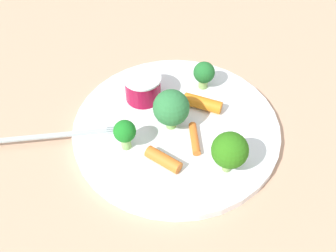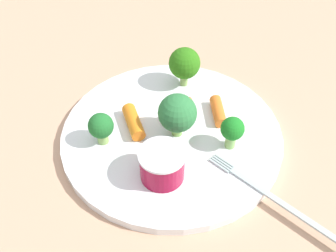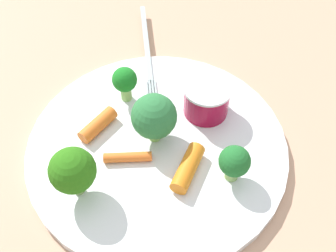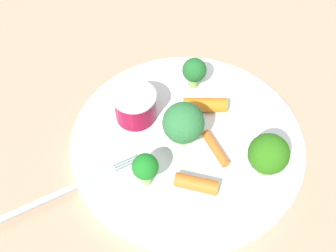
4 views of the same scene
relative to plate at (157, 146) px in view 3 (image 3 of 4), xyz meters
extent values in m
plane|color=tan|center=(0.00, 0.00, -0.01)|extent=(2.40, 2.40, 0.00)
cylinder|color=white|center=(0.00, 0.00, 0.00)|extent=(0.28, 0.28, 0.01)
cylinder|color=maroon|center=(-0.02, 0.07, 0.02)|extent=(0.05, 0.05, 0.04)
cylinder|color=silver|center=(-0.02, 0.07, 0.04)|extent=(0.05, 0.05, 0.00)
cylinder|color=#88B35D|center=(0.07, 0.06, 0.01)|extent=(0.01, 0.01, 0.02)
sphere|color=#20682A|center=(0.07, 0.06, 0.03)|extent=(0.03, 0.03, 0.03)
cylinder|color=#80BD5A|center=(-0.01, 0.00, 0.01)|extent=(0.01, 0.01, 0.02)
sphere|color=#2D733C|center=(-0.01, 0.00, 0.04)|extent=(0.05, 0.05, 0.05)
cylinder|color=#89AD5C|center=(0.03, -0.09, 0.02)|extent=(0.01, 0.01, 0.02)
sphere|color=#2C6F15|center=(0.03, -0.09, 0.04)|extent=(0.04, 0.04, 0.04)
cylinder|color=#8BC167|center=(-0.07, -0.01, 0.02)|extent=(0.01, 0.01, 0.02)
sphere|color=#1A7721|center=(-0.07, -0.01, 0.04)|extent=(0.03, 0.03, 0.03)
cylinder|color=orange|center=(0.01, -0.04, 0.01)|extent=(0.02, 0.05, 0.01)
cylinder|color=orange|center=(-0.04, -0.05, 0.01)|extent=(0.04, 0.05, 0.02)
cylinder|color=orange|center=(0.05, 0.02, 0.01)|extent=(0.05, 0.05, 0.02)
cube|color=#ABBABC|center=(-0.17, 0.04, 0.01)|extent=(0.15, 0.04, 0.00)
cube|color=#ABBABC|center=(-0.08, 0.02, 0.01)|extent=(0.03, 0.01, 0.00)
cube|color=#ABBABC|center=(-0.08, 0.02, 0.01)|extent=(0.03, 0.01, 0.00)
cube|color=#ABBABC|center=(-0.08, 0.02, 0.01)|extent=(0.03, 0.01, 0.00)
cube|color=#ABBABC|center=(-0.08, 0.01, 0.01)|extent=(0.03, 0.01, 0.00)
camera|label=1|loc=(-0.14, -0.33, 0.40)|focal=41.83mm
camera|label=2|loc=(-0.16, 0.30, 0.36)|focal=41.34mm
camera|label=3|loc=(0.24, -0.07, 0.35)|focal=41.96mm
camera|label=4|loc=(-0.20, -0.18, 0.39)|focal=41.48mm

